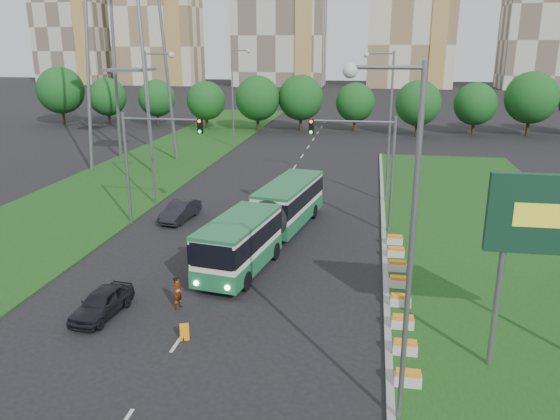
% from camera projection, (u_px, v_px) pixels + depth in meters
% --- Properties ---
extents(ground, '(360.00, 360.00, 0.00)m').
position_uv_depth(ground, '(271.00, 287.00, 29.20)').
color(ground, black).
rests_on(ground, ground).
extents(grass_median, '(14.00, 60.00, 0.15)m').
position_uv_depth(grass_median, '(495.00, 248.00, 34.65)').
color(grass_median, '#194513').
rests_on(grass_median, ground).
extents(median_kerb, '(0.30, 60.00, 0.18)m').
position_uv_depth(median_kerb, '(384.00, 241.00, 35.75)').
color(median_kerb, gray).
rests_on(median_kerb, ground).
extents(left_verge, '(12.00, 110.00, 0.10)m').
position_uv_depth(left_verge, '(143.00, 172.00, 55.65)').
color(left_verge, '#194513').
rests_on(left_verge, ground).
extents(lane_markings, '(0.20, 100.00, 0.01)m').
position_uv_depth(lane_markings, '(279.00, 191.00, 48.55)').
color(lane_markings, '#B9BAB2').
rests_on(lane_markings, ground).
extents(flower_planters, '(1.10, 15.90, 0.60)m').
position_uv_depth(flower_planters, '(400.00, 291.00, 27.71)').
color(flower_planters, silver).
rests_on(flower_planters, grass_median).
extents(traffic_mast_median, '(5.76, 0.32, 8.00)m').
position_uv_depth(traffic_mast_median, '(369.00, 156.00, 36.32)').
color(traffic_mast_median, slate).
rests_on(traffic_mast_median, ground).
extents(traffic_mast_left, '(5.76, 0.32, 8.00)m').
position_uv_depth(traffic_mast_left, '(148.00, 151.00, 37.80)').
color(traffic_mast_left, slate).
rests_on(traffic_mast_left, ground).
extents(street_lamps, '(36.00, 60.00, 12.00)m').
position_uv_depth(street_lamps, '(254.00, 143.00, 37.37)').
color(street_lamps, slate).
rests_on(street_lamps, ground).
extents(tree_line, '(120.00, 8.00, 9.00)m').
position_uv_depth(tree_line, '(409.00, 103.00, 78.20)').
color(tree_line, '#144C18').
rests_on(tree_line, ground).
extents(apartment_tower_west, '(26.00, 15.00, 48.00)m').
position_uv_depth(apartment_tower_west, '(156.00, 7.00, 174.18)').
color(apartment_tower_west, beige).
rests_on(apartment_tower_west, ground).
extents(apartment_tower_ceast, '(25.00, 15.00, 50.00)m').
position_uv_depth(apartment_tower_ceast, '(413.00, 1.00, 161.12)').
color(apartment_tower_ceast, beige).
rests_on(apartment_tower_ceast, ground).
extents(apartment_tower_east, '(27.00, 15.00, 47.00)m').
position_uv_depth(apartment_tower_east, '(556.00, 5.00, 155.16)').
color(apartment_tower_east, beige).
rests_on(apartment_tower_east, ground).
extents(midrise_west, '(22.00, 14.00, 36.00)m').
position_uv_depth(midrise_west, '(72.00, 28.00, 180.71)').
color(midrise_west, beige).
rests_on(midrise_west, ground).
extents(articulated_bus, '(2.63, 16.89, 2.78)m').
position_uv_depth(articulated_bus, '(267.00, 219.00, 34.97)').
color(articulated_bus, silver).
rests_on(articulated_bus, ground).
extents(car_left_near, '(1.97, 4.03, 1.33)m').
position_uv_depth(car_left_near, '(102.00, 303.00, 25.94)').
color(car_left_near, black).
rests_on(car_left_near, ground).
extents(car_left_far, '(2.03, 4.45, 1.42)m').
position_uv_depth(car_left_far, '(180.00, 211.00, 40.19)').
color(car_left_far, black).
rests_on(car_left_far, ground).
extents(pedestrian, '(0.55, 0.69, 1.64)m').
position_uv_depth(pedestrian, '(178.00, 293.00, 26.64)').
color(pedestrian, gray).
rests_on(pedestrian, ground).
extents(shopping_trolley, '(0.39, 0.42, 0.68)m').
position_uv_depth(shopping_trolley, '(184.00, 332.00, 23.94)').
color(shopping_trolley, '#FF970D').
rests_on(shopping_trolley, ground).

